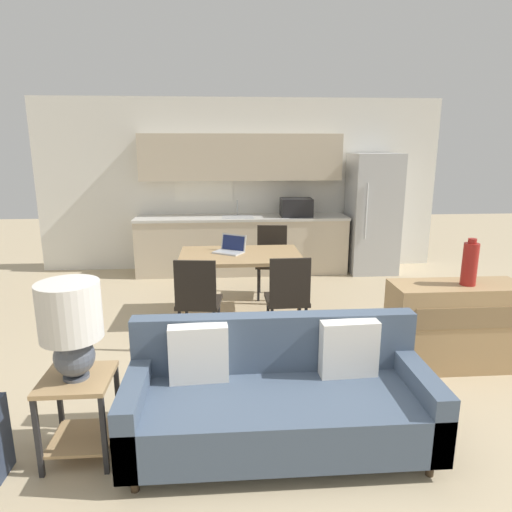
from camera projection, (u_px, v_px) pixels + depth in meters
ground_plane at (269, 440)px, 3.17m from camera, size 20.00×20.00×0.00m
wall_back at (240, 185)px, 7.33m from camera, size 6.40×0.07×2.70m
kitchen_counter at (243, 220)px, 7.16m from camera, size 3.30×0.65×2.15m
refrigerator at (372, 214)px, 7.18m from camera, size 0.73×0.74×1.86m
dining_table at (240, 260)px, 5.24m from camera, size 1.38×0.89×0.77m
couch at (278, 397)px, 3.09m from camera, size 2.00×0.80×0.84m
side_table at (79, 403)px, 2.94m from camera, size 0.43×0.43×0.56m
table_lamp at (71, 322)px, 2.80m from camera, size 0.38×0.38×0.63m
credenza at (454, 326)px, 4.14m from camera, size 1.17×0.44×0.79m
vase at (470, 264)px, 3.98m from camera, size 0.13×0.13×0.42m
dining_chair_near_right at (288, 296)px, 4.56m from camera, size 0.43×0.43×0.94m
dining_chair_far_right at (272, 258)px, 6.08m from camera, size 0.47×0.47×0.94m
dining_chair_near_left at (198, 298)px, 4.48m from camera, size 0.47×0.47×0.94m
laptop at (231, 248)px, 5.29m from camera, size 0.41×0.39×0.20m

